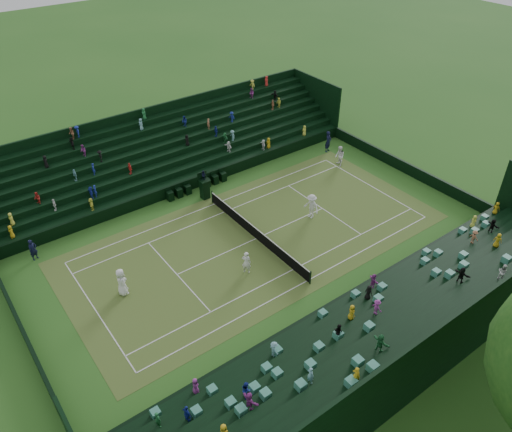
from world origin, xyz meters
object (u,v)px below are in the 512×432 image
at_px(player_near_west, 122,282).
at_px(player_near_east, 246,262).
at_px(player_far_east, 311,206).
at_px(tennis_net, 256,233).
at_px(player_far_west, 340,156).
at_px(umpire_chair, 204,186).

relative_size(player_near_west, player_near_east, 1.14).
bearing_deg(player_far_east, tennis_net, -102.06).
height_order(player_near_west, player_near_east, player_near_west).
height_order(player_near_east, player_far_east, player_far_east).
xyz_separation_m(player_far_west, player_far_east, (4.44, -7.25, 0.07)).
distance_m(umpire_chair, player_far_east, 8.63).
relative_size(tennis_net, player_near_east, 6.91).
distance_m(player_near_west, player_far_west, 22.37).
xyz_separation_m(player_near_east, player_far_west, (-6.61, 14.76, 0.08)).
bearing_deg(player_far_west, umpire_chair, -79.99).
distance_m(tennis_net, umpire_chair, 6.74).
height_order(player_near_east, player_far_west, player_far_west).
bearing_deg(tennis_net, player_near_west, -92.57).
bearing_deg(umpire_chair, player_far_west, 78.06).
xyz_separation_m(player_near_west, player_near_east, (2.93, 7.30, -0.12)).
distance_m(player_far_west, player_far_east, 8.50).
bearing_deg(player_near_east, player_near_west, 28.89).
distance_m(umpire_chair, player_near_east, 9.54).
bearing_deg(tennis_net, player_far_west, 108.78).
relative_size(player_near_west, player_far_west, 1.04).
xyz_separation_m(tennis_net, player_far_west, (-4.13, 12.15, 0.40)).
height_order(player_near_west, player_far_east, player_far_east).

